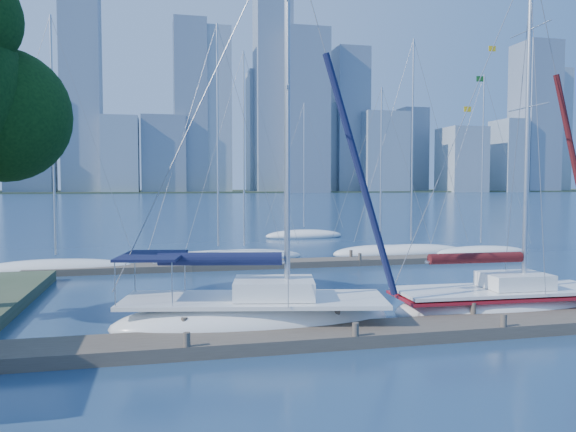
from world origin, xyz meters
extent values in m
plane|color=#18324D|center=(0.00, 0.00, 0.00)|extent=(700.00, 700.00, 0.00)
cube|color=#4D4338|center=(0.00, 0.00, 0.20)|extent=(26.00, 2.00, 0.40)
cube|color=#4D4338|center=(2.00, 16.00, 0.18)|extent=(30.00, 1.80, 0.36)
cube|color=#38472D|center=(0.00, 320.00, 0.00)|extent=(800.00, 100.00, 1.50)
sphere|color=black|center=(-11.45, 6.50, 7.55)|extent=(5.04, 5.04, 5.04)
ellipsoid|color=white|center=(-2.62, 1.88, 0.28)|extent=(9.95, 4.94, 1.67)
cube|color=white|center=(-2.62, 1.88, 1.06)|extent=(9.21, 4.55, 0.13)
cube|color=white|center=(-1.97, 1.74, 1.45)|extent=(3.02, 2.51, 0.61)
cylinder|color=silver|center=(-1.53, 1.66, 7.39)|extent=(0.20, 0.20, 12.55)
cylinder|color=silver|center=(-3.74, 2.10, 2.34)|extent=(4.44, 1.00, 0.11)
cylinder|color=black|center=(-3.74, 2.10, 2.45)|extent=(4.15, 1.26, 0.45)
cube|color=black|center=(-5.98, 2.55, 2.56)|extent=(2.49, 2.99, 0.09)
ellipsoid|color=white|center=(6.84, 2.11, 0.25)|extent=(8.61, 3.09, 1.49)
cube|color=white|center=(6.84, 2.11, 0.95)|extent=(7.97, 2.85, 0.12)
cube|color=white|center=(7.44, 2.09, 1.29)|extent=(2.45, 1.90, 0.55)
cylinder|color=silver|center=(7.83, 2.07, 7.22)|extent=(0.18, 0.18, 12.45)
cylinder|color=silver|center=(5.82, 2.15, 2.09)|extent=(4.03, 0.25, 0.10)
cylinder|color=#440F0E|center=(5.82, 2.15, 2.19)|extent=(3.72, 0.53, 0.40)
cube|color=maroon|center=(6.84, 2.11, 0.78)|extent=(8.16, 2.97, 0.10)
ellipsoid|color=white|center=(-11.43, 16.53, 0.20)|extent=(8.69, 3.41, 1.12)
cylinder|color=silver|center=(-11.43, 16.53, 7.60)|extent=(0.12, 0.12, 13.15)
ellipsoid|color=white|center=(-2.18, 18.50, 0.21)|extent=(9.23, 4.80, 1.15)
cylinder|color=silver|center=(-2.18, 18.50, 7.93)|extent=(0.13, 0.13, 13.76)
ellipsoid|color=white|center=(-0.42, 19.42, 0.19)|extent=(7.86, 3.11, 1.02)
cylinder|color=silver|center=(-0.42, 19.42, 7.19)|extent=(0.11, 0.11, 12.51)
ellipsoid|color=white|center=(9.00, 19.34, 0.20)|extent=(7.12, 4.64, 1.12)
cylinder|color=silver|center=(9.00, 19.34, 6.25)|extent=(0.12, 0.12, 10.47)
ellipsoid|color=white|center=(11.18, 19.13, 0.21)|extent=(8.26, 3.73, 1.15)
cylinder|color=silver|center=(11.18, 19.13, 7.91)|extent=(0.13, 0.13, 13.73)
ellipsoid|color=white|center=(16.00, 18.23, 0.17)|extent=(7.23, 3.35, 0.96)
cylinder|color=silver|center=(16.00, 18.23, 6.65)|extent=(0.10, 0.10, 11.56)
ellipsoid|color=white|center=(7.08, 33.00, 0.20)|extent=(7.48, 4.09, 1.12)
cylinder|color=silver|center=(7.08, 33.00, 6.65)|extent=(0.12, 0.12, 11.26)
cube|color=slate|center=(-69.73, 287.50, 26.26)|extent=(22.53, 17.63, 52.51)
cube|color=gray|center=(-47.55, 309.43, 17.07)|extent=(14.22, 17.61, 34.14)
cube|color=gray|center=(-25.94, 284.92, 19.60)|extent=(18.27, 19.81, 39.20)
cube|color=slate|center=(-4.22, 286.68, 20.15)|extent=(22.55, 16.86, 40.30)
cube|color=gray|center=(21.35, 289.48, 44.06)|extent=(20.12, 14.99, 88.12)
cube|color=gray|center=(51.90, 304.67, 34.48)|extent=(17.32, 17.46, 68.96)
cube|color=slate|center=(70.99, 278.50, 43.54)|extent=(22.44, 18.95, 87.08)
cube|color=gray|center=(91.42, 294.72, 25.09)|extent=(13.55, 17.11, 50.17)
cube|color=gray|center=(115.77, 279.60, 22.29)|extent=(24.82, 18.80, 44.59)
cube|color=slate|center=(147.05, 309.52, 25.71)|extent=(15.78, 17.52, 51.42)
cube|color=gray|center=(164.09, 278.94, 18.54)|extent=(21.80, 23.94, 37.08)
cube|color=gray|center=(194.50, 279.05, 21.12)|extent=(13.97, 21.38, 42.24)
cube|color=slate|center=(213.93, 282.23, 44.36)|extent=(21.16, 23.60, 88.71)
cube|color=gray|center=(241.25, 301.60, 39.05)|extent=(16.85, 17.08, 78.10)
cube|color=slate|center=(-45.00, 290.00, 60.40)|extent=(19.17, 18.00, 120.81)
cube|color=slate|center=(10.00, 290.00, 45.75)|extent=(17.14, 18.00, 91.51)
cube|color=slate|center=(55.00, 290.00, 60.12)|extent=(19.46, 18.00, 120.24)
cube|color=slate|center=(100.00, 290.00, 40.64)|extent=(18.37, 18.00, 81.28)
camera|label=1|loc=(-5.64, -16.66, 4.98)|focal=35.00mm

